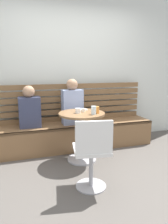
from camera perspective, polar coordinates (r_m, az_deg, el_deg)
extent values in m
plane|color=#514C47|center=(2.83, 4.98, -17.74)|extent=(8.00, 8.00, 0.00)
cube|color=silver|center=(4.02, -3.91, 12.63)|extent=(5.20, 0.10, 2.90)
cube|color=brown|center=(3.78, -2.03, -6.24)|extent=(2.70, 0.52, 0.44)
cube|color=brown|center=(3.50, -0.98, -4.30)|extent=(2.70, 0.04, 0.04)
cube|color=brown|center=(3.93, -3.01, -1.55)|extent=(2.65, 0.04, 0.09)
cube|color=brown|center=(3.90, -3.03, 0.26)|extent=(2.65, 0.04, 0.09)
cube|color=brown|center=(3.88, -3.05, 1.90)|extent=(2.65, 0.04, 0.09)
cube|color=brown|center=(3.86, -3.07, 3.55)|extent=(2.65, 0.04, 0.09)
cube|color=brown|center=(3.85, -3.09, 5.22)|extent=(2.65, 0.04, 0.09)
cube|color=brown|center=(3.84, -3.11, 6.90)|extent=(2.65, 0.04, 0.09)
cylinder|color=#ADADB2|center=(3.36, -0.59, -12.44)|extent=(0.44, 0.44, 0.02)
cylinder|color=#ADADB2|center=(3.23, -0.60, -6.69)|extent=(0.07, 0.07, 0.69)
cylinder|color=brown|center=(3.13, -0.62, -0.46)|extent=(0.68, 0.68, 0.03)
cylinder|color=#ADADB2|center=(2.69, 1.86, -19.09)|extent=(0.36, 0.36, 0.02)
cylinder|color=#ADADB2|center=(2.59, 1.90, -14.97)|extent=(0.05, 0.05, 0.45)
cube|color=white|center=(2.49, 1.94, -9.93)|extent=(0.46, 0.46, 0.04)
cube|color=white|center=(2.26, 2.70, -6.80)|extent=(0.40, 0.11, 0.36)
cube|color=#8C9EC6|center=(3.63, -3.15, 1.35)|extent=(0.34, 0.22, 0.59)
sphere|color=#A37A5B|center=(3.58, -3.22, 7.31)|extent=(0.19, 0.19, 0.19)
cube|color=#333851|center=(3.54, -14.29, -0.05)|extent=(0.34, 0.22, 0.49)
sphere|color=#A37A5B|center=(3.49, -14.57, 5.29)|extent=(0.19, 0.19, 0.19)
cylinder|color=silver|center=(3.01, 2.58, 0.46)|extent=(0.07, 0.07, 0.12)
cylinder|color=orange|center=(3.08, 3.41, 0.55)|extent=(0.07, 0.07, 0.10)
cylinder|color=silver|center=(3.17, -0.20, 0.49)|extent=(0.06, 0.06, 0.05)
cylinder|color=white|center=(3.10, -1.63, 0.35)|extent=(0.08, 0.08, 0.07)
cylinder|color=white|center=(3.33, -0.46, 0.65)|extent=(0.17, 0.17, 0.01)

